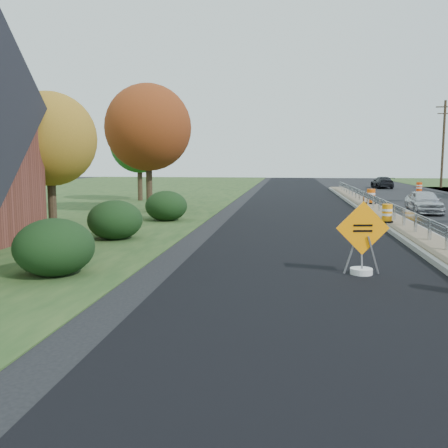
# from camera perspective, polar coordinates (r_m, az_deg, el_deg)

# --- Properties ---
(ground) EXTENTS (140.00, 140.00, 0.00)m
(ground) POSITION_cam_1_polar(r_m,az_deg,el_deg) (19.05, 22.38, -2.35)
(ground) COLOR black
(ground) RESTS_ON ground
(milled_overlay) EXTENTS (7.20, 120.00, 0.01)m
(milled_overlay) POSITION_cam_1_polar(r_m,az_deg,el_deg) (28.32, 8.50, 1.12)
(milled_overlay) COLOR black
(milled_overlay) RESTS_ON ground
(median) EXTENTS (1.60, 55.00, 0.23)m
(median) POSITION_cam_1_polar(r_m,az_deg,el_deg) (26.77, 18.03, 0.72)
(median) COLOR gray
(median) RESTS_ON ground
(guardrail) EXTENTS (0.10, 46.15, 0.72)m
(guardrail) POSITION_cam_1_polar(r_m,az_deg,el_deg) (27.69, 17.71, 2.22)
(guardrail) COLOR silver
(guardrail) RESTS_ON median
(utility_pole_north) EXTENTS (1.90, 0.26, 9.40)m
(utility_pole_north) POSITION_cam_1_polar(r_m,az_deg,el_deg) (59.50, 23.77, 8.53)
(utility_pole_north) COLOR #473523
(utility_pole_north) RESTS_ON ground
(hedge_south) EXTENTS (2.09, 2.09, 1.52)m
(hedge_south) POSITION_cam_1_polar(r_m,az_deg,el_deg) (13.77, -18.83, -2.50)
(hedge_south) COLOR black
(hedge_south) RESTS_ON ground
(hedge_mid) EXTENTS (2.09, 2.09, 1.52)m
(hedge_mid) POSITION_cam_1_polar(r_m,az_deg,el_deg) (19.44, -12.34, 0.48)
(hedge_mid) COLOR black
(hedge_mid) RESTS_ON ground
(hedge_north) EXTENTS (2.09, 2.09, 1.52)m
(hedge_north) POSITION_cam_1_polar(r_m,az_deg,el_deg) (25.01, -6.62, 2.08)
(hedge_north) COLOR black
(hedge_north) RESTS_ON ground
(tree_near_yellow) EXTENTS (3.96, 3.96, 5.88)m
(tree_near_yellow) POSITION_cam_1_polar(r_m,az_deg,el_deg) (22.55, -19.32, 9.12)
(tree_near_yellow) COLOR #473523
(tree_near_yellow) RESTS_ON ground
(tree_near_red) EXTENTS (4.95, 4.95, 7.35)m
(tree_near_red) POSITION_cam_1_polar(r_m,az_deg,el_deg) (29.35, -8.66, 10.83)
(tree_near_red) COLOR #473523
(tree_near_red) RESTS_ON ground
(tree_near_back) EXTENTS (4.29, 4.29, 6.37)m
(tree_near_back) POSITION_cam_1_polar(r_m,az_deg,el_deg) (37.83, -9.67, 9.01)
(tree_near_back) COLOR #473523
(tree_near_back) RESTS_ON ground
(caution_sign) EXTENTS (1.40, 0.59, 1.95)m
(caution_sign) POSITION_cam_1_polar(r_m,az_deg,el_deg) (13.68, 15.47, -3.56)
(caution_sign) COLOR white
(caution_sign) RESTS_ON ground
(barrel_median_mid) EXTENTS (0.57, 0.57, 0.83)m
(barrel_median_mid) POSITION_cam_1_polar(r_m,az_deg,el_deg) (23.59, 18.13, 1.13)
(barrel_median_mid) COLOR black
(barrel_median_mid) RESTS_ON median
(barrel_median_far) EXTENTS (0.65, 0.65, 0.95)m
(barrel_median_far) POSITION_cam_1_polar(r_m,az_deg,el_deg) (33.42, 16.44, 3.01)
(barrel_median_far) COLOR black
(barrel_median_far) RESTS_ON median
(barrel_shoulder_far) EXTENTS (0.65, 0.65, 0.95)m
(barrel_shoulder_far) POSITION_cam_1_polar(r_m,az_deg,el_deg) (50.96, 21.40, 3.91)
(barrel_shoulder_far) COLOR black
(barrel_shoulder_far) RESTS_ON ground
(car_silver) EXTENTS (1.60, 3.91, 1.33)m
(car_silver) POSITION_cam_1_polar(r_m,az_deg,el_deg) (30.68, 21.89, 2.38)
(car_silver) COLOR silver
(car_silver) RESTS_ON ground
(car_dark_far) EXTENTS (2.00, 4.42, 1.26)m
(car_dark_far) POSITION_cam_1_polar(r_m,az_deg,el_deg) (57.00, 17.63, 4.55)
(car_dark_far) COLOR black
(car_dark_far) RESTS_ON ground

